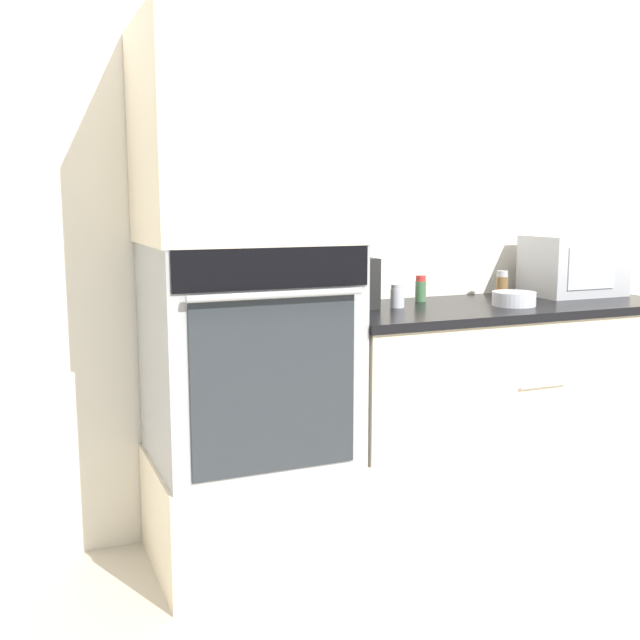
% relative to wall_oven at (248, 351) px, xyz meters
% --- Properties ---
extents(ground_plane, '(12.00, 12.00, 0.00)m').
position_rel_wall_oven_xyz_m(ground_plane, '(0.36, -0.30, -0.81)').
color(ground_plane, beige).
extents(wall_back, '(8.00, 0.05, 2.50)m').
position_rel_wall_oven_xyz_m(wall_back, '(0.36, 0.33, 0.44)').
color(wall_back, silver).
rests_on(wall_back, ground_plane).
extents(oven_cabinet_base, '(0.72, 0.60, 0.41)m').
position_rel_wall_oven_xyz_m(oven_cabinet_base, '(-0.00, 0.00, -0.60)').
color(oven_cabinet_base, beige).
rests_on(oven_cabinet_base, ground_plane).
extents(wall_oven, '(0.70, 0.64, 0.79)m').
position_rel_wall_oven_xyz_m(wall_oven, '(0.00, 0.00, 0.00)').
color(wall_oven, '#9EA0A5').
rests_on(wall_oven, oven_cabinet_base).
extents(oven_cabinet_upper, '(0.72, 0.60, 0.75)m').
position_rel_wall_oven_xyz_m(oven_cabinet_upper, '(-0.00, 0.00, 0.77)').
color(oven_cabinet_upper, beige).
rests_on(oven_cabinet_upper, wall_oven).
extents(counter_unit, '(1.51, 0.63, 0.93)m').
position_rel_wall_oven_xyz_m(counter_unit, '(1.10, 0.00, -0.34)').
color(counter_unit, beige).
rests_on(counter_unit, ground_plane).
extents(microwave, '(0.41, 0.29, 0.27)m').
position_rel_wall_oven_xyz_m(microwave, '(1.58, 0.10, 0.26)').
color(microwave, '#B2B5BA').
rests_on(microwave, counter_unit).
extents(knife_block, '(0.10, 0.13, 0.25)m').
position_rel_wall_oven_xyz_m(knife_block, '(0.51, 0.09, 0.22)').
color(knife_block, black).
rests_on(knife_block, counter_unit).
extents(bowl, '(0.18, 0.18, 0.06)m').
position_rel_wall_oven_xyz_m(bowl, '(1.11, -0.09, 0.15)').
color(bowl, silver).
rests_on(bowl, counter_unit).
extents(condiment_jar_near, '(0.05, 0.05, 0.11)m').
position_rel_wall_oven_xyz_m(condiment_jar_near, '(0.83, 0.18, 0.17)').
color(condiment_jar_near, '#427047').
rests_on(condiment_jar_near, counter_unit).
extents(condiment_jar_mid, '(0.05, 0.05, 0.08)m').
position_rel_wall_oven_xyz_m(condiment_jar_mid, '(0.47, 0.24, 0.16)').
color(condiment_jar_mid, silver).
rests_on(condiment_jar_mid, counter_unit).
extents(condiment_jar_far, '(0.06, 0.06, 0.09)m').
position_rel_wall_oven_xyz_m(condiment_jar_far, '(0.65, 0.05, 0.17)').
color(condiment_jar_far, silver).
rests_on(condiment_jar_far, counter_unit).
extents(condiment_jar_back, '(0.05, 0.05, 0.12)m').
position_rel_wall_oven_xyz_m(condiment_jar_back, '(1.23, 0.15, 0.18)').
color(condiment_jar_back, brown).
rests_on(condiment_jar_back, counter_unit).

